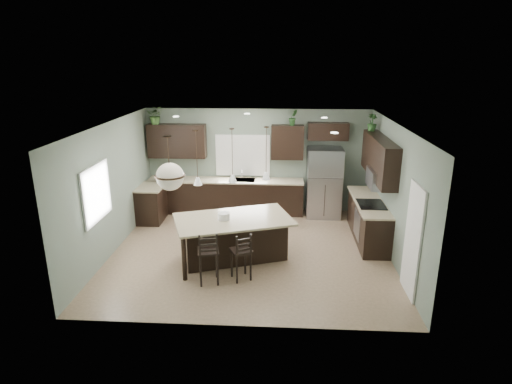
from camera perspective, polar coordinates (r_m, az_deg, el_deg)
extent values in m
plane|color=#9E8466|center=(9.54, -0.75, -7.89)|extent=(6.00, 6.00, 0.00)
cube|color=white|center=(8.03, 20.17, -6.15)|extent=(0.04, 0.82, 2.04)
cube|color=white|center=(11.65, -1.78, 4.93)|extent=(1.35, 0.02, 1.00)
cube|color=white|center=(8.96, -20.59, -0.14)|extent=(0.02, 1.10, 1.00)
cube|color=black|center=(11.42, -13.78, -1.60)|extent=(0.60, 0.90, 0.90)
cube|color=#B9AC8C|center=(11.27, -13.85, 0.66)|extent=(0.66, 0.96, 0.04)
cube|color=black|center=(11.72, -4.04, -0.61)|extent=(4.20, 0.60, 0.90)
cube|color=#B9AC8C|center=(11.56, -4.10, 1.57)|extent=(4.20, 0.66, 0.04)
cube|color=gray|center=(11.51, -1.88, 1.61)|extent=(0.70, 0.45, 0.01)
cylinder|color=silver|center=(11.44, -1.90, 2.26)|extent=(0.02, 0.02, 0.28)
cube|color=black|center=(11.71, -10.48, 6.71)|extent=(1.55, 0.34, 0.90)
cube|color=black|center=(11.37, 4.21, 6.63)|extent=(0.85, 0.34, 0.90)
cube|color=black|center=(11.38, 9.58, 7.98)|extent=(1.05, 0.34, 0.45)
cube|color=black|center=(10.35, 14.71, -3.69)|extent=(0.60, 2.35, 0.90)
cube|color=#B9AC8C|center=(10.19, 14.80, -1.22)|extent=(0.66, 2.35, 0.04)
cube|color=black|center=(9.93, 15.11, -1.60)|extent=(0.58, 0.75, 0.02)
cube|color=gray|center=(10.04, 13.29, -4.24)|extent=(0.01, 0.72, 0.60)
cube|color=black|center=(9.95, 16.11, 4.39)|extent=(0.34, 2.35, 0.90)
cube|color=gray|center=(9.77, 15.96, 1.75)|extent=(0.40, 0.75, 0.40)
cube|color=#9C9CA5|center=(11.44, 9.05, 1.23)|extent=(0.90, 0.74, 1.85)
cube|color=black|center=(9.01, -2.99, -6.28)|extent=(2.67, 2.05, 0.92)
cylinder|color=silver|center=(8.77, -4.32, -3.24)|extent=(0.24, 0.24, 0.14)
cube|color=black|center=(8.14, -6.37, -8.60)|extent=(0.47, 0.47, 1.06)
cube|color=black|center=(8.23, -2.02, -8.50)|extent=(0.48, 0.48, 0.97)
imported|color=#365A27|center=(11.71, -13.25, 9.95)|extent=(0.47, 0.42, 0.48)
imported|color=#275324|center=(11.24, 4.98, 9.88)|extent=(0.28, 0.26, 0.41)
imported|color=#285324|center=(10.71, 15.22, 8.94)|extent=(0.29, 0.29, 0.41)
plane|color=slate|center=(11.67, 0.20, 4.20)|extent=(6.00, 0.00, 6.00)
plane|color=slate|center=(6.47, -2.57, -7.18)|extent=(6.00, 0.00, 6.00)
plane|color=slate|center=(9.71, -18.73, 0.46)|extent=(0.00, 5.50, 5.50)
plane|color=slate|center=(9.31, 17.96, -0.19)|extent=(0.00, 5.50, 5.50)
plane|color=white|center=(8.71, -0.82, 8.97)|extent=(6.00, 6.00, 0.00)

